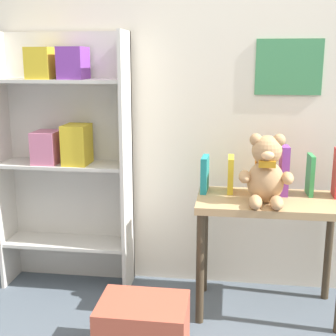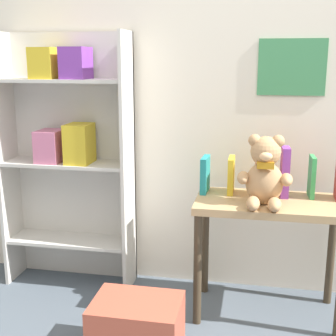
% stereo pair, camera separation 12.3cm
% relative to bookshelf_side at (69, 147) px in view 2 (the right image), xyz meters
% --- Properties ---
extents(wall_back, '(4.80, 0.07, 2.50)m').
position_rel_bookshelf_side_xyz_m(wall_back, '(0.98, 0.13, 0.46)').
color(wall_back, silver).
rests_on(wall_back, ground_plane).
extents(bookshelf_side, '(0.72, 0.24, 1.41)m').
position_rel_bookshelf_side_xyz_m(bookshelf_side, '(0.00, 0.00, 0.00)').
color(bookshelf_side, beige).
rests_on(bookshelf_side, ground_plane).
extents(display_table, '(0.72, 0.39, 0.60)m').
position_rel_bookshelf_side_xyz_m(display_table, '(1.10, -0.18, -0.29)').
color(display_table, tan).
rests_on(display_table, ground_plane).
extents(teddy_bear, '(0.25, 0.23, 0.33)m').
position_rel_bookshelf_side_xyz_m(teddy_bear, '(1.07, -0.25, -0.04)').
color(teddy_bear, tan).
rests_on(teddy_bear, display_table).
extents(book_standing_teal, '(0.04, 0.14, 0.18)m').
position_rel_bookshelf_side_xyz_m(book_standing_teal, '(0.77, -0.09, -0.10)').
color(book_standing_teal, teal).
rests_on(book_standing_teal, display_table).
extents(book_standing_yellow, '(0.03, 0.14, 0.18)m').
position_rel_bookshelf_side_xyz_m(book_standing_yellow, '(0.90, -0.07, -0.10)').
color(book_standing_yellow, gold).
rests_on(book_standing_yellow, display_table).
extents(book_standing_orange, '(0.03, 0.14, 0.24)m').
position_rel_bookshelf_side_xyz_m(book_standing_orange, '(1.03, -0.09, -0.07)').
color(book_standing_orange, orange).
rests_on(book_standing_orange, display_table).
extents(book_standing_purple, '(0.04, 0.10, 0.25)m').
position_rel_bookshelf_side_xyz_m(book_standing_purple, '(1.17, -0.09, -0.07)').
color(book_standing_purple, purple).
rests_on(book_standing_purple, display_table).
extents(book_standing_green, '(0.03, 0.12, 0.21)m').
position_rel_bookshelf_side_xyz_m(book_standing_green, '(1.30, -0.07, -0.09)').
color(book_standing_green, '#33934C').
rests_on(book_standing_green, display_table).
extents(storage_bin, '(0.38, 0.28, 0.26)m').
position_rel_bookshelf_side_xyz_m(storage_bin, '(0.55, -0.65, -0.66)').
color(storage_bin, '#AD4C38').
rests_on(storage_bin, ground_plane).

